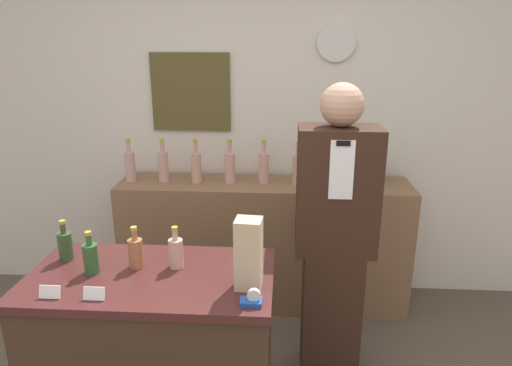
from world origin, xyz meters
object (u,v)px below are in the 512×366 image
shopkeeper (334,240)px  tape_dispenser (252,300)px  potted_plant (363,159)px  paper_bag (249,254)px

shopkeeper → tape_dispenser: size_ratio=19.33×
shopkeeper → tape_dispenser: bearing=-118.8°
potted_plant → paper_bag: 1.56m
shopkeeper → tape_dispenser: (-0.41, -0.75, 0.06)m
potted_plant → paper_bag: (-0.70, -1.39, -0.07)m
tape_dispenser → potted_plant: bearing=66.1°
paper_bag → tape_dispenser: (0.02, -0.14, -0.14)m
shopkeeper → paper_bag: size_ratio=5.47×
tape_dispenser → shopkeeper: bearing=61.2°
paper_bag → shopkeeper: bearing=54.4°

